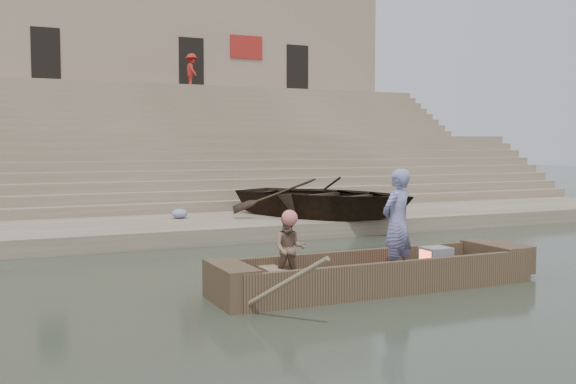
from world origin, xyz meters
TOP-DOWN VIEW (x-y plane):
  - ground at (0.00, 0.00)m, footprint 120.00×120.00m
  - lower_landing at (0.00, 8.00)m, footprint 32.00×4.00m
  - mid_landing at (0.00, 15.50)m, footprint 32.00×3.00m
  - upper_landing at (0.00, 22.50)m, footprint 32.00×3.00m
  - ghat_steps at (0.00, 17.19)m, footprint 32.00×11.00m
  - building_wall at (0.00, 26.50)m, footprint 32.00×5.07m
  - main_rowboat at (1.21, 0.37)m, footprint 5.00×1.30m
  - rowboat_trim at (1.42, 0.36)m, footprint 6.04×2.63m
  - standing_man at (1.50, 0.17)m, footprint 0.76×0.63m
  - rowing_man at (-0.34, 0.43)m, footprint 0.66×0.60m
  - television at (2.44, 0.37)m, footprint 0.46×0.42m
  - beached_rowboat at (3.94, 7.34)m, footprint 5.99×6.57m
  - pedestrian at (4.53, 22.35)m, footprint 0.62×1.08m
  - cloth_bundles at (-0.99, 7.88)m, footprint 17.64×2.59m

SIDE VIEW (x-z plane):
  - ground at x=0.00m, z-range 0.00..0.00m
  - main_rowboat at x=1.21m, z-range 0.00..0.22m
  - lower_landing at x=0.00m, z-range 0.00..0.40m
  - rowboat_trim at x=1.42m, z-range -0.58..1.19m
  - television at x=2.44m, z-range 0.22..0.62m
  - cloth_bundles at x=-0.99m, z-range 0.40..0.66m
  - rowing_man at x=-0.34m, z-range 0.22..1.31m
  - beached_rowboat at x=3.94m, z-range 0.40..1.51m
  - standing_man at x=1.50m, z-range 0.22..2.01m
  - mid_landing at x=0.00m, z-range 0.00..2.80m
  - ghat_steps at x=0.00m, z-range -0.80..4.40m
  - upper_landing at x=0.00m, z-range 0.00..5.20m
  - building_wall at x=0.00m, z-range 0.00..11.20m
  - pedestrian at x=4.53m, z-range 5.20..6.87m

